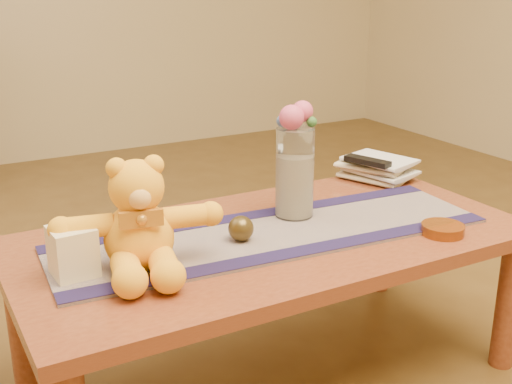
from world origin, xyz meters
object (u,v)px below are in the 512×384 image
glass_vase (295,173)px  bronze_ball (241,228)px  pillar_candle (73,251)px  amber_dish (443,229)px  teddy_bear (138,215)px  tv_remote (367,161)px  book_bottom (364,182)px

glass_vase → bronze_ball: glass_vase is taller
pillar_candle → glass_vase: size_ratio=0.45×
bronze_ball → amber_dish: bearing=-22.5°
teddy_bear → tv_remote: (0.89, 0.25, -0.05)m
glass_vase → bronze_ball: 0.26m
book_bottom → amber_dish: (-0.09, -0.46, 0.00)m
pillar_candle → tv_remote: (1.04, 0.23, 0.02)m
glass_vase → amber_dish: size_ratio=2.22×
glass_vase → tv_remote: 0.41m
pillar_candle → bronze_ball: (0.44, -0.01, -0.02)m
book_bottom → pillar_candle: bearing=170.4°
teddy_bear → pillar_candle: bearing=-178.5°
glass_vase → tv_remote: (0.38, 0.14, -0.05)m
pillar_candle → tv_remote: 1.06m
teddy_bear → pillar_candle: (-0.15, 0.03, -0.07)m
book_bottom → amber_dish: bearing=-123.0°
tv_remote → pillar_candle: bearing=172.9°
tv_remote → amber_dish: bearing=-120.6°
teddy_bear → tv_remote: bearing=27.9°
bronze_ball → book_bottom: bronze_ball is taller
teddy_bear → bronze_ball: bearing=15.7°
teddy_bear → tv_remote: size_ratio=2.39×
tv_remote → teddy_bear: bearing=176.6°
book_bottom → amber_dish: 0.47m
book_bottom → tv_remote: tv_remote is taller
pillar_candle → amber_dish: (0.95, -0.22, -0.05)m
teddy_bear → book_bottom: 0.93m
book_bottom → tv_remote: 0.08m
pillar_candle → teddy_bear: bearing=-10.4°
book_bottom → teddy_bear: bearing=174.2°
book_bottom → bronze_ball: bearing=179.9°
teddy_bear → bronze_ball: teddy_bear is taller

